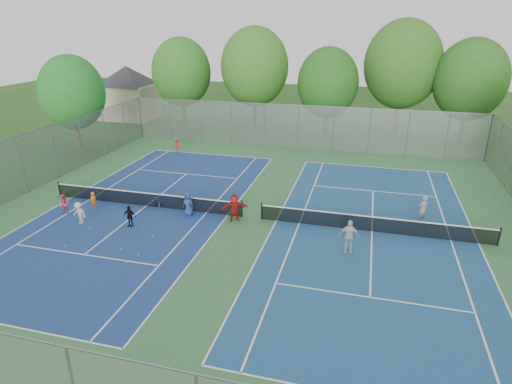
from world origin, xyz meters
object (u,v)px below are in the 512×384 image
ball_crate (159,204)px  instructor (423,209)px  net_right (373,224)px  ball_hopper (185,201)px  net_left (146,200)px

ball_crate → instructor: size_ratio=0.22×
net_right → ball_hopper: (-11.66, 0.82, -0.17)m
net_left → net_right: (14.00, 0.00, 0.00)m
net_left → ball_crate: (0.84, 0.20, -0.30)m
net_left → instructor: size_ratio=8.02×
net_right → instructor: (2.78, 2.14, 0.35)m
ball_crate → ball_hopper: 1.63m
net_left → instructor: (16.78, 2.14, 0.35)m
net_left → instructor: 16.92m
net_right → instructor: size_ratio=8.02×
ball_crate → instructor: bearing=6.9°
ball_crate → instructor: instructor is taller
net_right → ball_crate: bearing=179.1°
ball_hopper → ball_crate: bearing=-157.5°
net_right → instructor: bearing=37.6°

